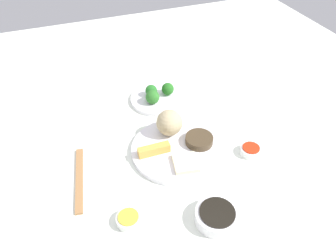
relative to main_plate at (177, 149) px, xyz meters
The scene contains 17 objects.
tabletop 0.05m from the main_plate, 17.08° to the left, with size 2.20×2.20×0.02m, color white.
main_plate is the anchor object (origin of this frame).
rice_scoop 0.09m from the main_plate, 92.13° to the right, with size 0.08×0.08×0.08m, color tan.
spring_roll 0.08m from the main_plate, ahead, with size 0.10×0.02×0.03m, color gold.
crab_rangoon_wonton 0.07m from the main_plate, 87.87° to the left, with size 0.07×0.08×0.01m, color beige.
stir_fry_heap 0.08m from the main_plate, behind, with size 0.09×0.09×0.02m, color #443522.
broccoli_plate 0.27m from the main_plate, 96.68° to the right, with size 0.20×0.20×0.01m, color white.
broccoli_floret_0 0.29m from the main_plate, 92.66° to the right, with size 0.04×0.04×0.04m, color #267025.
broccoli_floret_1 0.25m from the main_plate, 90.93° to the right, with size 0.05×0.05×0.05m, color #2C7127.
broccoli_floret_2 0.29m from the main_plate, 104.88° to the right, with size 0.05×0.05×0.05m, color #23671E.
soy_sauce_bowl 0.26m from the main_plate, 90.61° to the left, with size 0.11×0.11×0.03m, color white.
soy_sauce_bowl_liquid 0.26m from the main_plate, 90.61° to the left, with size 0.09×0.09×0.00m, color black.
sauce_ramekin_hot_mustard 0.28m from the main_plate, 42.72° to the left, with size 0.06×0.06×0.02m, color white.
sauce_ramekin_hot_mustard_liquid 0.28m from the main_plate, 42.72° to the left, with size 0.05×0.05×0.00m, color yellow.
sauce_ramekin_sweet_and_sour 0.23m from the main_plate, 157.31° to the left, with size 0.06×0.06×0.02m, color white.
sauce_ramekin_sweet_and_sour_liquid 0.23m from the main_plate, 157.31° to the left, with size 0.05×0.05×0.00m, color red.
chopsticks_pair 0.30m from the main_plate, ahead, with size 0.24×0.02×0.01m, color #A47244.
Camera 1 is at (0.23, 0.64, 0.74)m, focal length 34.67 mm.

